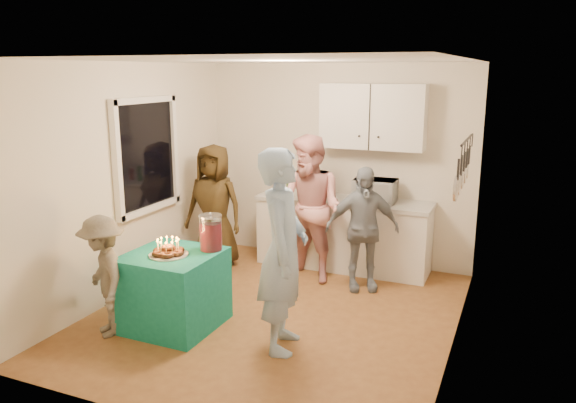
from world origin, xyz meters
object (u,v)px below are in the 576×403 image
at_px(woman_back_left, 214,206).
at_px(child_near_left, 104,276).
at_px(counter, 343,235).
at_px(woman_back_right, 362,229).
at_px(punch_jar, 211,234).
at_px(party_table, 174,290).
at_px(man_birthday, 283,251).
at_px(microwave, 375,191).
at_px(woman_back_center, 310,209).

bearing_deg(woman_back_left, child_near_left, -91.33).
height_order(counter, child_near_left, child_near_left).
bearing_deg(child_near_left, woman_back_right, 85.80).
xyz_separation_m(punch_jar, child_near_left, (-0.80, -0.66, -0.34)).
bearing_deg(party_table, child_near_left, -141.11).
xyz_separation_m(man_birthday, child_near_left, (-1.68, -0.43, -0.34)).
relative_size(microwave, party_table, 0.61).
height_order(punch_jar, child_near_left, child_near_left).
distance_m(microwave, punch_jar, 2.36).
bearing_deg(man_birthday, child_near_left, 89.90).
height_order(woman_back_center, woman_back_right, woman_back_center).
relative_size(man_birthday, child_near_left, 1.57).
relative_size(microwave, child_near_left, 0.44).
height_order(man_birthday, woman_back_right, man_birthday).
bearing_deg(party_table, woman_back_center, 65.38).
distance_m(woman_back_center, woman_back_right, 0.67).
xyz_separation_m(microwave, punch_jar, (-1.13, -2.07, -0.12)).
xyz_separation_m(microwave, woman_back_left, (-1.95, -0.60, -0.25)).
bearing_deg(child_near_left, counter, 99.44).
height_order(counter, woman_back_left, woman_back_left).
bearing_deg(woman_back_center, woman_back_right, 14.47).
bearing_deg(man_birthday, party_table, 76.71).
xyz_separation_m(party_table, woman_back_right, (1.45, 1.69, 0.35)).
height_order(microwave, woman_back_left, woman_back_left).
xyz_separation_m(counter, woman_back_left, (-1.55, -0.60, 0.37)).
bearing_deg(woman_back_right, woman_back_center, 150.61).
bearing_deg(microwave, punch_jar, -119.33).
bearing_deg(woman_back_right, man_birthday, -125.24).
height_order(punch_jar, man_birthday, man_birthday).
distance_m(punch_jar, woman_back_left, 1.69).
xyz_separation_m(woman_back_center, child_near_left, (-1.30, -2.14, -0.29)).
xyz_separation_m(counter, woman_back_center, (-0.23, -0.59, 0.46)).
bearing_deg(woman_back_left, man_birthday, -46.72).
relative_size(woman_back_center, child_near_left, 1.50).
xyz_separation_m(microwave, child_near_left, (-1.93, -2.73, -0.46)).
distance_m(counter, punch_jar, 2.25).
bearing_deg(punch_jar, microwave, 61.41).
distance_m(counter, party_table, 2.54).
height_order(woman_back_left, child_near_left, woman_back_left).
height_order(microwave, child_near_left, microwave).
bearing_deg(microwave, woman_back_center, -137.59).
relative_size(woman_back_left, woman_back_right, 1.10).
xyz_separation_m(man_birthday, woman_back_right, (0.27, 1.67, -0.20)).
relative_size(party_table, woman_back_left, 0.53).
bearing_deg(woman_back_right, child_near_left, -158.98).
relative_size(counter, woman_back_center, 1.24).
height_order(woman_back_center, child_near_left, woman_back_center).
bearing_deg(woman_back_center, party_table, -96.82).
distance_m(counter, woman_back_right, 0.81).
distance_m(microwave, party_table, 2.80).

